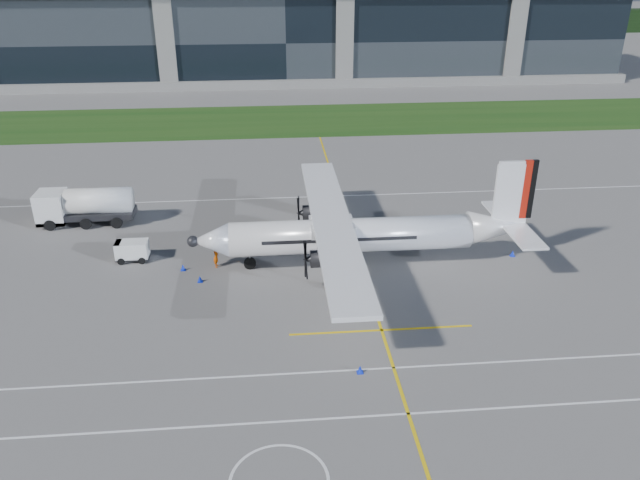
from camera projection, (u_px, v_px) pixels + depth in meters
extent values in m
plane|color=slate|center=(296.00, 136.00, 81.56)|extent=(400.00, 400.00, 0.00)
cube|color=#183E11|center=(293.00, 120.00, 88.75)|extent=(400.00, 18.00, 0.04)
cube|color=black|center=(284.00, 36.00, 114.34)|extent=(120.00, 20.00, 15.00)
cube|color=black|center=(276.00, 24.00, 170.26)|extent=(400.00, 6.00, 6.00)
cube|color=yellow|center=(349.00, 229.00, 54.81)|extent=(0.20, 70.00, 0.01)
cube|color=white|center=(352.00, 417.00, 32.97)|extent=(90.00, 0.15, 0.01)
imported|color=#F25907|center=(216.00, 255.00, 48.02)|extent=(0.60, 0.81, 1.94)
cone|color=#0B23C3|center=(325.00, 200.00, 60.31)|extent=(0.36, 0.36, 0.50)
cone|color=#0B23C3|center=(360.00, 369.00, 36.31)|extent=(0.36, 0.36, 0.50)
cone|color=#0B23C3|center=(513.00, 253.00, 49.93)|extent=(0.36, 0.36, 0.50)
cone|color=#0B23C3|center=(200.00, 279.00, 46.12)|extent=(0.36, 0.36, 0.50)
cone|color=#0B23C3|center=(183.00, 267.00, 47.77)|extent=(0.36, 0.36, 0.50)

